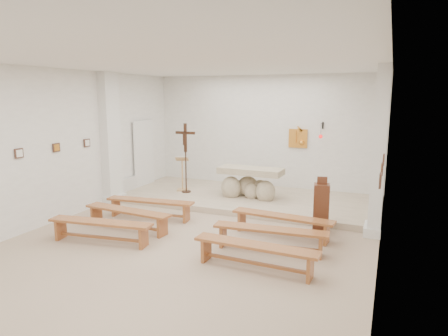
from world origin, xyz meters
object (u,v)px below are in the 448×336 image
at_px(lectern, 182,173).
at_px(donation_pedestal, 321,208).
at_px(bench_left_front, 150,204).
at_px(bench_right_second, 270,234).
at_px(bench_right_front, 282,221).
at_px(bench_right_third, 255,251).
at_px(altar, 250,185).
at_px(crucifix_stand, 186,153).
at_px(bench_left_second, 128,214).
at_px(bench_left_third, 101,227).

distance_m(lectern, donation_pedestal, 4.58).
distance_m(bench_left_front, bench_right_second, 3.33).
distance_m(bench_right_front, bench_right_third, 1.76).
bearing_deg(altar, crucifix_stand, -173.32).
bearing_deg(bench_left_second, bench_left_front, 94.99).
height_order(bench_left_front, bench_right_second, same).
relative_size(crucifix_stand, bench_right_third, 0.92).
distance_m(bench_right_second, bench_left_third, 3.33).
bearing_deg(bench_left_third, altar, 59.28).
relative_size(altar, bench_right_second, 0.81).
relative_size(lectern, bench_right_second, 0.47).
bearing_deg(bench_left_second, altar, 66.53).
xyz_separation_m(lectern, bench_right_front, (3.58, -2.27, -0.32)).
bearing_deg(bench_right_third, bench_right_front, 92.32).
distance_m(lectern, bench_right_front, 4.25).
distance_m(bench_left_front, bench_left_second, 0.88).
distance_m(bench_right_front, bench_left_second, 3.33).
bearing_deg(bench_right_second, crucifix_stand, 133.35).
height_order(altar, lectern, lectern).
xyz_separation_m(crucifix_stand, bench_left_third, (0.16, -3.88, -0.95)).
relative_size(donation_pedestal, bench_right_third, 0.56).
height_order(bench_right_front, bench_right_second, same).
distance_m(lectern, crucifix_stand, 0.68).
distance_m(donation_pedestal, bench_left_front, 3.95).
bearing_deg(donation_pedestal, bench_right_second, -125.18).
height_order(crucifix_stand, bench_right_second, crucifix_stand).
xyz_separation_m(lectern, bench_left_second, (0.36, -3.15, -0.32)).
relative_size(crucifix_stand, bench_left_third, 0.91).
relative_size(bench_right_second, bench_right_third, 1.00).
xyz_separation_m(crucifix_stand, bench_right_third, (3.38, -3.88, -0.95)).
distance_m(crucifix_stand, bench_left_front, 2.33).
relative_size(bench_left_front, bench_right_front, 1.00).
xyz_separation_m(bench_left_front, bench_right_front, (3.21, 0.00, 0.00)).
relative_size(donation_pedestal, bench_right_front, 0.56).
distance_m(altar, bench_right_front, 2.73).
distance_m(lectern, bench_left_front, 2.32).
distance_m(bench_left_front, bench_right_third, 3.67).
xyz_separation_m(bench_right_front, bench_right_second, (0.00, -0.88, 0.00)).
distance_m(lectern, bench_right_second, 4.78).
bearing_deg(bench_left_front, bench_right_third, -34.91).
bearing_deg(bench_right_second, donation_pedestal, 59.97).
height_order(bench_left_third, bench_right_third, same).
height_order(donation_pedestal, bench_left_second, donation_pedestal).
bearing_deg(lectern, bench_left_front, -102.56).
bearing_deg(crucifix_stand, bench_left_second, -87.42).
bearing_deg(donation_pedestal, altar, 132.16).
bearing_deg(bench_right_second, bench_right_front, 84.96).
relative_size(donation_pedestal, bench_right_second, 0.56).
bearing_deg(bench_right_third, bench_left_second, 166.98).
bearing_deg(bench_left_front, altar, 46.91).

